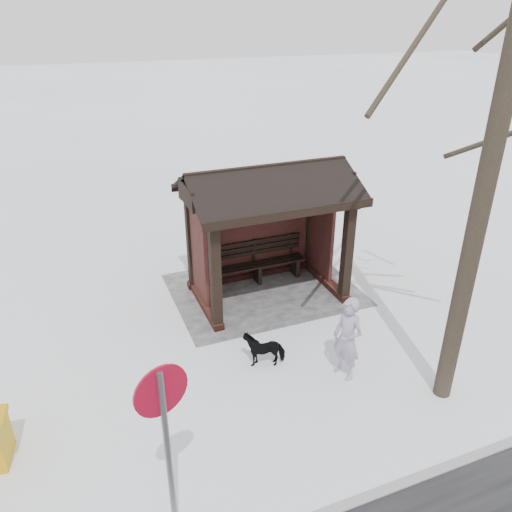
{
  "coord_description": "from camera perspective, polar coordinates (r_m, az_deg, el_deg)",
  "views": [
    {
      "loc": [
        3.96,
        9.21,
        5.94
      ],
      "look_at": [
        0.6,
        0.8,
        1.46
      ],
      "focal_mm": 35.0,
      "sensor_mm": 36.0,
      "label": 1
    }
  ],
  "objects": [
    {
      "name": "pedestrian",
      "position": [
        8.96,
        10.42,
        -9.29
      ],
      "size": [
        0.54,
        0.67,
        1.58
      ],
      "primitive_type": "imported",
      "rotation": [
        0.0,
        0.0,
        1.89
      ],
      "color": "#9E96B0",
      "rests_on": "ground"
    },
    {
      "name": "bus_shelter",
      "position": [
        10.85,
        1.06,
        5.93
      ],
      "size": [
        3.6,
        2.4,
        3.09
      ],
      "color": "#391A14",
      "rests_on": "ground"
    },
    {
      "name": "road_sign",
      "position": [
        5.95,
        -10.45,
        -17.93
      ],
      "size": [
        0.64,
        0.22,
        2.57
      ],
      "rotation": [
        0.0,
        0.0,
        0.29
      ],
      "color": "slate",
      "rests_on": "ground"
    },
    {
      "name": "trampled_patch",
      "position": [
        11.81,
        0.89,
        -3.86
      ],
      "size": [
        4.2,
        3.2,
        0.02
      ],
      "primitive_type": "cube",
      "color": "gray",
      "rests_on": "ground"
    },
    {
      "name": "ground",
      "position": [
        11.66,
        1.27,
        -4.35
      ],
      "size": [
        120.0,
        120.0,
        0.0
      ],
      "primitive_type": "plane",
      "color": "white",
      "rests_on": "ground"
    },
    {
      "name": "dog",
      "position": [
        9.4,
        0.93,
        -10.44
      ],
      "size": [
        0.83,
        0.53,
        0.65
      ],
      "primitive_type": "imported",
      "rotation": [
        0.0,
        0.0,
        1.32
      ],
      "color": "black",
      "rests_on": "ground"
    },
    {
      "name": "kerb",
      "position": [
        8.04,
        18.09,
        -22.97
      ],
      "size": [
        120.0,
        0.15,
        0.06
      ],
      "primitive_type": "cube",
      "color": "gray",
      "rests_on": "ground"
    }
  ]
}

